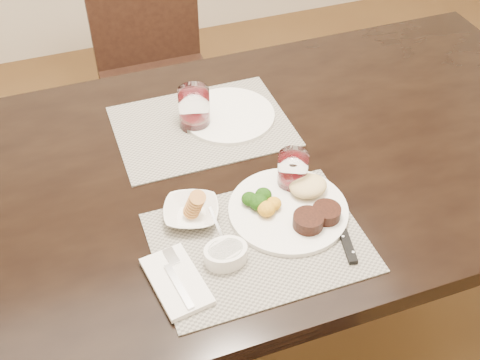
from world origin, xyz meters
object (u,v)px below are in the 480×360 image
object	(u,v)px
dinner_plate	(294,206)
far_plate	(229,115)
cracker_bowl	(191,212)
chair_far	(154,62)
steak_knife	(342,238)
wine_glass_near	(292,172)

from	to	relation	value
dinner_plate	far_plate	distance (m)	0.39
cracker_bowl	far_plate	bearing A→B (deg)	58.41
chair_far	far_plate	xyz separation A→B (m)	(0.05, -0.75, 0.26)
steak_knife	cracker_bowl	size ratio (longest dim) A/B	1.41
cracker_bowl	wine_glass_near	xyz separation A→B (m)	(0.26, 0.02, 0.03)
chair_far	dinner_plate	bearing A→B (deg)	-86.24
dinner_plate	wine_glass_near	bearing A→B (deg)	57.86
dinner_plate	cracker_bowl	xyz separation A→B (m)	(-0.23, 0.06, 0.00)
chair_far	wine_glass_near	world-z (taller)	chair_far
chair_far	steak_knife	distance (m)	1.29
steak_knife	dinner_plate	bearing A→B (deg)	131.62
chair_far	wine_glass_near	xyz separation A→B (m)	(0.10, -1.06, 0.29)
cracker_bowl	wine_glass_near	world-z (taller)	wine_glass_near
dinner_plate	steak_knife	world-z (taller)	dinner_plate
dinner_plate	cracker_bowl	world-z (taller)	cracker_bowl
steak_knife	wine_glass_near	size ratio (longest dim) A/B	2.29
dinner_plate	cracker_bowl	distance (m)	0.24
chair_far	cracker_bowl	bearing A→B (deg)	-98.06
dinner_plate	wine_glass_near	world-z (taller)	wine_glass_near
chair_far	far_plate	world-z (taller)	chair_far
chair_far	steak_knife	bearing A→B (deg)	-83.60
dinner_plate	steak_knife	size ratio (longest dim) A/B	1.23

